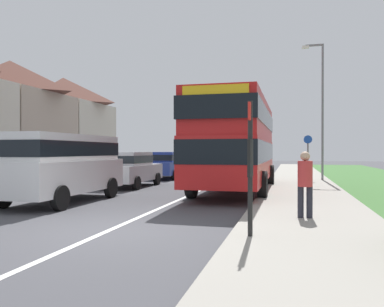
# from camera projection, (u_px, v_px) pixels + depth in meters

# --- Properties ---
(ground_plane) EXTENTS (120.00, 120.00, 0.00)m
(ground_plane) POSITION_uv_depth(u_px,v_px,m) (109.00, 230.00, 8.21)
(ground_plane) COLOR #424247
(lane_marking_centre) EXTENTS (0.14, 60.00, 0.01)m
(lane_marking_centre) POSITION_uv_depth(u_px,v_px,m) (197.00, 192.00, 15.96)
(lane_marking_centre) COLOR silver
(lane_marking_centre) RESTS_ON ground_plane
(pavement_near_side) EXTENTS (3.20, 68.00, 0.12)m
(pavement_near_side) POSITION_uv_depth(u_px,v_px,m) (305.00, 199.00, 12.99)
(pavement_near_side) COLOR gray
(pavement_near_side) RESTS_ON ground_plane
(double_decker_bus) EXTENTS (2.80, 9.55, 3.70)m
(double_decker_bus) POSITION_uv_depth(u_px,v_px,m) (236.00, 140.00, 16.07)
(double_decker_bus) COLOR red
(double_decker_bus) RESTS_ON ground_plane
(parked_van_white) EXTENTS (2.11, 5.12, 2.21)m
(parked_van_white) POSITION_uv_depth(u_px,v_px,m) (62.00, 162.00, 12.66)
(parked_van_white) COLOR silver
(parked_van_white) RESTS_ON ground_plane
(parked_car_silver) EXTENTS (1.95, 4.27, 1.63)m
(parked_car_silver) POSITION_uv_depth(u_px,v_px,m) (129.00, 168.00, 18.10)
(parked_car_silver) COLOR #B7B7BC
(parked_car_silver) RESTS_ON ground_plane
(parked_car_blue) EXTENTS (1.94, 4.50, 1.62)m
(parked_car_blue) POSITION_uv_depth(u_px,v_px,m) (167.00, 164.00, 23.70)
(parked_car_blue) COLOR navy
(parked_car_blue) RESTS_ON ground_plane
(pedestrian_at_stop) EXTENTS (0.34, 0.34, 1.67)m
(pedestrian_at_stop) POSITION_uv_depth(u_px,v_px,m) (305.00, 181.00, 9.07)
(pedestrian_at_stop) COLOR #23232D
(pedestrian_at_stop) RESTS_ON ground_plane
(bus_stop_sign) EXTENTS (0.09, 0.52, 2.60)m
(bus_stop_sign) POSITION_uv_depth(u_px,v_px,m) (250.00, 159.00, 7.13)
(bus_stop_sign) COLOR black
(bus_stop_sign) RESTS_ON ground_plane
(cycle_route_sign) EXTENTS (0.44, 0.08, 2.52)m
(cycle_route_sign) POSITION_uv_depth(u_px,v_px,m) (308.00, 156.00, 20.76)
(cycle_route_sign) COLOR slate
(cycle_route_sign) RESTS_ON ground_plane
(street_lamp_mid) EXTENTS (1.14, 0.20, 7.46)m
(street_lamp_mid) POSITION_uv_depth(u_px,v_px,m) (321.00, 103.00, 20.96)
(street_lamp_mid) COLOR slate
(street_lamp_mid) RESTS_ON ground_plane
(house_terrace_far_side) EXTENTS (6.56, 18.57, 7.69)m
(house_terrace_far_side) POSITION_uv_depth(u_px,v_px,m) (10.00, 118.00, 25.77)
(house_terrace_far_side) COLOR beige
(house_terrace_far_side) RESTS_ON ground_plane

